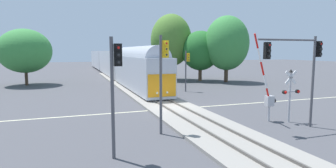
{
  "coord_description": "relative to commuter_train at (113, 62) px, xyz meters",
  "views": [
    {
      "loc": [
        -8.12,
        -21.96,
        4.9
      ],
      "look_at": [
        0.04,
        1.24,
        2.0
      ],
      "focal_mm": 29.98,
      "sensor_mm": 36.0,
      "label": 1
    }
  ],
  "objects": [
    {
      "name": "traffic_signal_near_left",
      "position": [
        -6.23,
        -43.65,
        0.97
      ],
      "size": [
        0.53,
        0.38,
        5.53
      ],
      "color": "#4C4C51",
      "rests_on": "ground"
    },
    {
      "name": "crossing_gate_near",
      "position": [
        4.8,
        -40.34,
        -0.78
      ],
      "size": [
        2.0,
        0.4,
        6.07
      ],
      "color": "#B7B7BC",
      "rests_on": "ground"
    },
    {
      "name": "traffic_signal_median",
      "position": [
        -3.02,
        -40.75,
        1.15
      ],
      "size": [
        0.53,
        0.38,
        5.81
      ],
      "color": "#4C4C51",
      "rests_on": "ground"
    },
    {
      "name": "road_centre_stripe",
      "position": [
        -0.0,
        -34.18,
        -2.73
      ],
      "size": [
        44.0,
        0.2,
        0.01
      ],
      "color": "beige",
      "rests_on": "ground"
    },
    {
      "name": "railway_track",
      "position": [
        -0.0,
        -34.18,
        -2.64
      ],
      "size": [
        4.4,
        80.0,
        0.32
      ],
      "color": "gray",
      "rests_on": "ground"
    },
    {
      "name": "elm_centre_background",
      "position": [
        8.17,
        -11.4,
        3.96
      ],
      "size": [
        6.87,
        6.87,
        11.06
      ],
      "color": "#4C3828",
      "rests_on": "ground"
    },
    {
      "name": "pine_left_background",
      "position": [
        -14.04,
        -11.59,
        2.17
      ],
      "size": [
        7.32,
        7.32,
        8.03
      ],
      "color": "#4C3828",
      "rests_on": "ground"
    },
    {
      "name": "maple_right_background",
      "position": [
        15.24,
        -17.45,
        3.39
      ],
      "size": [
        6.86,
        6.86,
        10.37
      ],
      "color": "#4C3828",
      "rests_on": "ground"
    },
    {
      "name": "commuter_train",
      "position": [
        0.0,
        0.0,
        0.0
      ],
      "size": [
        3.04,
        67.02,
        5.16
      ],
      "color": "#B2B7C1",
      "rests_on": "railway_track"
    },
    {
      "name": "traffic_signal_near_right",
      "position": [
        5.31,
        -42.45,
        1.67
      ],
      "size": [
        4.72,
        0.38,
        5.82
      ],
      "color": "#4C4C51",
      "rests_on": "ground"
    },
    {
      "name": "traffic_signal_far_side",
      "position": [
        5.23,
        -25.04,
        0.59
      ],
      "size": [
        0.53,
        0.38,
        4.95
      ],
      "color": "#4C4C51",
      "rests_on": "ground"
    },
    {
      "name": "ground_plane",
      "position": [
        -0.0,
        -34.18,
        -2.73
      ],
      "size": [
        220.0,
        220.0,
        0.0
      ],
      "primitive_type": "plane",
      "color": "#47474C"
    },
    {
      "name": "oak_far_right",
      "position": [
        12.13,
        -14.49,
        2.21
      ],
      "size": [
        6.15,
        6.15,
        8.17
      ],
      "color": "brown",
      "rests_on": "ground"
    },
    {
      "name": "crossing_signal_mast",
      "position": [
        6.07,
        -41.02,
        -0.48
      ],
      "size": [
        1.36,
        0.44,
        3.68
      ],
      "color": "#B2B2B7",
      "rests_on": "ground"
    }
  ]
}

